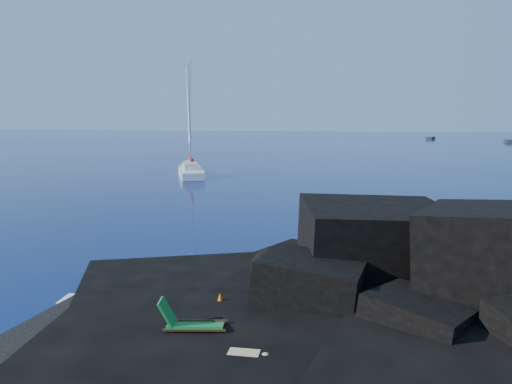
# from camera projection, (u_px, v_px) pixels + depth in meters

# --- Properties ---
(ground) EXTENTS (400.00, 400.00, 0.00)m
(ground) POSITION_uv_depth(u_px,v_px,m) (16.00, 334.00, 13.99)
(ground) COLOR #030532
(ground) RESTS_ON ground
(headland) EXTENTS (24.00, 24.00, 3.60)m
(headland) POSITION_uv_depth(u_px,v_px,m) (483.00, 327.00, 14.49)
(headland) COLOR black
(headland) RESTS_ON ground
(beach) EXTENTS (9.08, 6.86, 0.70)m
(beach) POSITION_uv_depth(u_px,v_px,m) (175.00, 340.00, 13.64)
(beach) COLOR black
(beach) RESTS_ON ground
(surf_foam) EXTENTS (10.00, 8.00, 0.06)m
(surf_foam) POSITION_uv_depth(u_px,v_px,m) (232.00, 287.00, 17.92)
(surf_foam) COLOR white
(surf_foam) RESTS_ON ground
(sailboat) EXTENTS (6.11, 10.92, 11.38)m
(sailboat) POSITION_uv_depth(u_px,v_px,m) (191.00, 176.00, 51.23)
(sailboat) COLOR white
(sailboat) RESTS_ON ground
(deck_chair) EXTENTS (1.76, 1.00, 1.14)m
(deck_chair) POSITION_uv_depth(u_px,v_px,m) (196.00, 317.00, 12.87)
(deck_chair) COLOR #197431
(deck_chair) RESTS_ON beach
(towel) EXTENTS (1.95, 0.95, 0.05)m
(towel) POSITION_uv_depth(u_px,v_px,m) (244.00, 363.00, 11.62)
(towel) COLOR white
(towel) RESTS_ON beach
(sunbather) EXTENTS (1.85, 0.53, 0.27)m
(sunbather) POSITION_uv_depth(u_px,v_px,m) (244.00, 356.00, 11.60)
(sunbather) COLOR #E7BB79
(sunbather) RESTS_ON towel
(marker_cone) EXTENTS (0.37, 0.37, 0.52)m
(marker_cone) POSITION_uv_depth(u_px,v_px,m) (220.00, 301.00, 14.86)
(marker_cone) COLOR orange
(marker_cone) RESTS_ON beach
(distant_boat_a) EXTENTS (3.10, 5.13, 0.65)m
(distant_boat_a) POSITION_uv_depth(u_px,v_px,m) (431.00, 139.00, 135.94)
(distant_boat_a) COLOR #27282D
(distant_boat_a) RESTS_ON ground
(distant_boat_b) EXTENTS (2.11, 5.08, 0.66)m
(distant_boat_b) POSITION_uv_depth(u_px,v_px,m) (509.00, 143.00, 118.07)
(distant_boat_b) COLOR #27272C
(distant_boat_b) RESTS_ON ground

